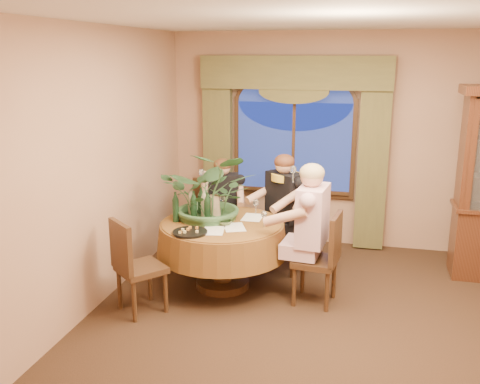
% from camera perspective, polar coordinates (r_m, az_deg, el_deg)
% --- Properties ---
extents(floor, '(5.00, 5.00, 0.00)m').
position_cam_1_polar(floor, '(5.21, 8.22, -14.51)').
color(floor, black).
rests_on(floor, ground).
extents(wall_back, '(4.50, 0.00, 4.50)m').
position_cam_1_polar(wall_back, '(7.14, 10.62, 5.33)').
color(wall_back, '#A3775B').
rests_on(wall_back, ground).
extents(ceiling, '(5.00, 5.00, 0.00)m').
position_cam_1_polar(ceiling, '(4.56, 9.56, 17.93)').
color(ceiling, white).
rests_on(ceiling, wall_back).
extents(window, '(1.62, 0.10, 1.32)m').
position_cam_1_polar(window, '(7.14, 5.73, 4.69)').
color(window, navy).
rests_on(window, wall_back).
extents(arched_transom, '(1.60, 0.06, 0.44)m').
position_cam_1_polar(arched_transom, '(7.05, 5.89, 10.95)').
color(arched_transom, navy).
rests_on(arched_transom, wall_back).
extents(drapery_left, '(0.38, 0.14, 2.32)m').
position_cam_1_polar(drapery_left, '(7.32, -2.37, 4.05)').
color(drapery_left, '#4B4A28').
rests_on(drapery_left, floor).
extents(drapery_right, '(0.38, 0.14, 2.32)m').
position_cam_1_polar(drapery_right, '(7.05, 13.98, 3.21)').
color(drapery_right, '#4B4A28').
rests_on(drapery_right, floor).
extents(swag_valance, '(2.45, 0.16, 0.42)m').
position_cam_1_polar(swag_valance, '(6.96, 5.84, 12.55)').
color(swag_valance, '#4B4A28').
rests_on(swag_valance, wall_back).
extents(dining_table, '(1.79, 1.79, 0.75)m').
position_cam_1_polar(dining_table, '(5.90, -1.90, -6.71)').
color(dining_table, maroon).
rests_on(dining_table, floor).
extents(chair_right, '(0.47, 0.47, 0.96)m').
position_cam_1_polar(chair_right, '(5.57, 8.02, -7.05)').
color(chair_right, black).
rests_on(chair_right, floor).
extents(chair_back_right, '(0.59, 0.59, 0.96)m').
position_cam_1_polar(chair_back_right, '(6.35, 6.02, -4.21)').
color(chair_back_right, black).
rests_on(chair_back_right, floor).
extents(chair_back, '(0.55, 0.55, 0.96)m').
position_cam_1_polar(chair_back, '(6.84, -3.10, -2.77)').
color(chair_back, black).
rests_on(chair_back, floor).
extents(chair_front_left, '(0.59, 0.59, 0.96)m').
position_cam_1_polar(chair_front_left, '(5.42, -10.50, -7.77)').
color(chair_front_left, black).
rests_on(chair_front_left, floor).
extents(person_pink, '(0.54, 0.58, 1.47)m').
position_cam_1_polar(person_pink, '(5.51, 7.70, -4.44)').
color(person_pink, '#D5A8B4').
rests_on(person_pink, floor).
extents(person_back, '(0.55, 0.52, 1.27)m').
position_cam_1_polar(person_back, '(6.73, -1.85, -1.67)').
color(person_back, black).
rests_on(person_back, floor).
extents(person_scarf, '(0.68, 0.67, 1.40)m').
position_cam_1_polar(person_scarf, '(6.35, 4.79, -2.11)').
color(person_scarf, black).
rests_on(person_scarf, floor).
extents(stoneware_vase, '(0.14, 0.14, 0.25)m').
position_cam_1_polar(stoneware_vase, '(5.93, -2.72, -1.52)').
color(stoneware_vase, tan).
rests_on(stoneware_vase, dining_table).
extents(centerpiece_plant, '(1.04, 1.16, 0.91)m').
position_cam_1_polar(centerpiece_plant, '(5.77, -3.00, 3.41)').
color(centerpiece_plant, '#345E35').
rests_on(centerpiece_plant, dining_table).
extents(olive_bowl, '(0.15, 0.15, 0.05)m').
position_cam_1_polar(olive_bowl, '(5.68, -1.64, -3.30)').
color(olive_bowl, '#495A32').
rests_on(olive_bowl, dining_table).
extents(cheese_platter, '(0.35, 0.35, 0.02)m').
position_cam_1_polar(cheese_platter, '(5.45, -5.35, -4.29)').
color(cheese_platter, black).
rests_on(cheese_platter, dining_table).
extents(wine_bottle_0, '(0.07, 0.07, 0.33)m').
position_cam_1_polar(wine_bottle_0, '(5.97, -4.18, -1.04)').
color(wine_bottle_0, black).
rests_on(wine_bottle_0, dining_table).
extents(wine_bottle_1, '(0.07, 0.07, 0.33)m').
position_cam_1_polar(wine_bottle_1, '(5.84, -3.86, -1.38)').
color(wine_bottle_1, tan).
rests_on(wine_bottle_1, dining_table).
extents(wine_bottle_2, '(0.07, 0.07, 0.33)m').
position_cam_1_polar(wine_bottle_2, '(5.75, -3.50, -1.64)').
color(wine_bottle_2, black).
rests_on(wine_bottle_2, dining_table).
extents(wine_bottle_3, '(0.07, 0.07, 0.33)m').
position_cam_1_polar(wine_bottle_3, '(5.94, -5.21, -1.12)').
color(wine_bottle_3, tan).
rests_on(wine_bottle_3, dining_table).
extents(wine_bottle_4, '(0.07, 0.07, 0.33)m').
position_cam_1_polar(wine_bottle_4, '(5.82, -4.96, -1.47)').
color(wine_bottle_4, black).
rests_on(wine_bottle_4, dining_table).
extents(wine_bottle_5, '(0.07, 0.07, 0.33)m').
position_cam_1_polar(wine_bottle_5, '(5.80, -6.88, -1.58)').
color(wine_bottle_5, black).
rests_on(wine_bottle_5, dining_table).
extents(tasting_paper_0, '(0.31, 0.36, 0.00)m').
position_cam_1_polar(tasting_paper_0, '(5.60, -0.62, -3.78)').
color(tasting_paper_0, white).
rests_on(tasting_paper_0, dining_table).
extents(tasting_paper_1, '(0.21, 0.30, 0.00)m').
position_cam_1_polar(tasting_paper_1, '(5.93, 1.35, -2.72)').
color(tasting_paper_1, white).
rests_on(tasting_paper_1, dining_table).
extents(tasting_paper_2, '(0.26, 0.33, 0.00)m').
position_cam_1_polar(tasting_paper_2, '(5.50, -2.84, -4.13)').
color(tasting_paper_2, white).
rests_on(tasting_paper_2, dining_table).
extents(wine_glass_person_pink, '(0.07, 0.07, 0.18)m').
position_cam_1_polar(wine_glass_person_pink, '(5.60, 2.57, -2.87)').
color(wine_glass_person_pink, silver).
rests_on(wine_glass_person_pink, dining_table).
extents(wine_glass_person_back, '(0.07, 0.07, 0.18)m').
position_cam_1_polar(wine_glass_person_back, '(6.21, -1.90, -1.11)').
color(wine_glass_person_back, silver).
rests_on(wine_glass_person_back, dining_table).
extents(wine_glass_person_scarf, '(0.07, 0.07, 0.18)m').
position_cam_1_polar(wine_glass_person_scarf, '(6.03, 1.70, -1.58)').
color(wine_glass_person_scarf, silver).
rests_on(wine_glass_person_scarf, dining_table).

